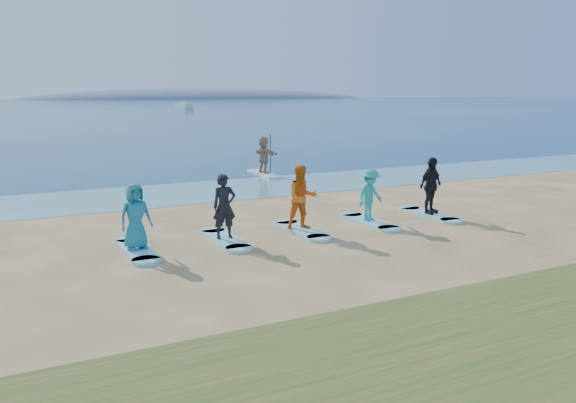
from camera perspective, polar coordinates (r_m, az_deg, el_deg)
name	(u,v)px	position (r m, az deg, el deg)	size (l,w,h in m)	color
ground	(343,256)	(14.27, 5.64, -5.54)	(600.00, 600.00, 0.00)	tan
shallow_water	(210,191)	(23.59, -7.95, 1.09)	(600.00, 600.00, 0.00)	teal
ocean	(36,106)	(171.77, -24.19, 8.82)	(600.00, 600.00, 0.00)	navy
island_ridge	(206,99)	(327.95, -8.28, 10.31)	(220.00, 56.00, 18.00)	slate
paddleboard	(264,174)	(27.83, -2.45, 2.82)	(0.70, 3.00, 0.12)	silver
paddleboarder	(264,155)	(27.70, -2.47, 4.79)	(1.67, 0.53, 1.80)	tan
boat_offshore_b	(184,109)	(134.31, -10.50, 9.22)	(2.04, 6.00, 1.46)	silver
surfboard_0	(137,250)	(15.07, -15.06, -4.79)	(0.70, 2.20, 0.09)	#8ED6DC
student_0	(135,216)	(14.86, -15.24, -1.46)	(0.83, 0.54, 1.70)	teal
surfboard_1	(225,239)	(15.68, -6.42, -3.85)	(0.70, 2.20, 0.09)	#8ED6DC
student_1	(224,206)	(15.47, -6.49, -0.49)	(0.65, 0.43, 1.78)	black
surfboard_2	(302,230)	(16.62, 1.40, -2.92)	(0.70, 2.20, 0.09)	#8ED6DC
student_2	(302,197)	(16.41, 1.42, 0.43)	(0.92, 0.71, 1.89)	orange
surfboard_3	(369,222)	(17.84, 8.26, -2.06)	(0.70, 2.20, 0.09)	#8ED6DC
student_3	(370,195)	(17.66, 8.34, 0.66)	(1.05, 0.60, 1.63)	teal
surfboard_4	(429,215)	(19.28, 14.17, -1.29)	(0.70, 2.20, 0.09)	#8ED6DC
student_4	(431,185)	(19.10, 14.30, 1.59)	(1.10, 0.46, 1.87)	black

